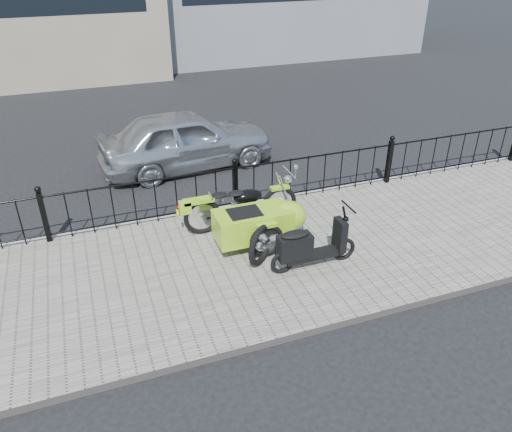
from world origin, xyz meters
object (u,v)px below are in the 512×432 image
object	(u,v)px
motorcycle_sidecar	(260,218)
scooter	(309,247)
spare_tire	(261,245)
sedan_car	(186,140)

from	to	relation	value
motorcycle_sidecar	scooter	bearing A→B (deg)	-65.78
motorcycle_sidecar	scooter	xyz separation A→B (m)	(0.46, -1.02, -0.08)
spare_tire	motorcycle_sidecar	bearing A→B (deg)	70.49
motorcycle_sidecar	scooter	size ratio (longest dim) A/B	1.50
sedan_car	spare_tire	bearing A→B (deg)	176.62
scooter	sedan_car	bearing A→B (deg)	99.65
scooter	sedan_car	xyz separation A→B (m)	(-0.84, 4.93, 0.17)
sedan_car	scooter	bearing A→B (deg)	-175.66
motorcycle_sidecar	sedan_car	distance (m)	3.93
scooter	motorcycle_sidecar	bearing A→B (deg)	114.22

